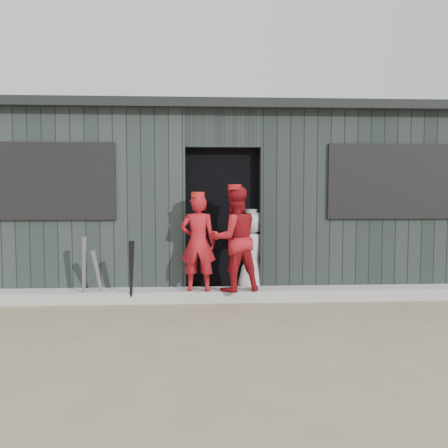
{
  "coord_description": "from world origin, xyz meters",
  "views": [
    {
      "loc": [
        -0.37,
        -4.58,
        1.45
      ],
      "look_at": [
        0.0,
        1.8,
        1.0
      ],
      "focal_mm": 40.0,
      "sensor_mm": 36.0,
      "label": 1
    }
  ],
  "objects": [
    {
      "name": "ground",
      "position": [
        0.0,
        0.0,
        0.0
      ],
      "size": [
        80.0,
        80.0,
        0.0
      ],
      "primitive_type": "plane",
      "color": "#73644F",
      "rests_on": "ground"
    },
    {
      "name": "curb",
      "position": [
        0.0,
        1.82,
        0.07
      ],
      "size": [
        8.0,
        0.36,
        0.15
      ],
      "primitive_type": "cube",
      "color": "#9F9F9A",
      "rests_on": "ground"
    },
    {
      "name": "bat_left",
      "position": [
        -1.76,
        1.68,
        0.43
      ],
      "size": [
        0.14,
        0.21,
        0.86
      ],
      "primitive_type": "cone",
      "rotation": [
        0.15,
        0.0,
        0.37
      ],
      "color": "gray",
      "rests_on": "ground"
    },
    {
      "name": "bat_mid",
      "position": [
        -1.6,
        1.73,
        0.35
      ],
      "size": [
        0.17,
        0.28,
        0.7
      ],
      "primitive_type": "cone",
      "rotation": [
        0.31,
        0.0,
        -0.37
      ],
      "color": "gray",
      "rests_on": "ground"
    },
    {
      "name": "bat_right",
      "position": [
        -1.16,
        1.57,
        0.41
      ],
      "size": [
        0.13,
        0.31,
        0.83
      ],
      "primitive_type": "cone",
      "rotation": [
        0.29,
        0.0,
        0.2
      ],
      "color": "black",
      "rests_on": "ground"
    },
    {
      "name": "player_red_left",
      "position": [
        -0.34,
        1.73,
        0.77
      ],
      "size": [
        0.48,
        0.34,
        1.24
      ],
      "primitive_type": "imported",
      "rotation": [
        0.0,
        0.0,
        3.03
      ],
      "color": "#AB151C",
      "rests_on": "curb"
    },
    {
      "name": "player_red_right",
      "position": [
        0.13,
        1.7,
        0.82
      ],
      "size": [
        0.76,
        0.67,
        1.33
      ],
      "primitive_type": "imported",
      "rotation": [
        0.0,
        0.0,
        3.42
      ],
      "color": "maroon",
      "rests_on": "curb"
    },
    {
      "name": "player_grey_back",
      "position": [
        0.39,
        2.14,
        0.58
      ],
      "size": [
        0.65,
        0.52,
        1.15
      ],
      "primitive_type": "imported",
      "rotation": [
        0.0,
        0.0,
        3.44
      ],
      "color": "#BABABA",
      "rests_on": "ground"
    },
    {
      "name": "dugout",
      "position": [
        -0.0,
        3.5,
        1.29
      ],
      "size": [
        8.3,
        3.3,
        2.62
      ],
      "color": "black",
      "rests_on": "ground"
    }
  ]
}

